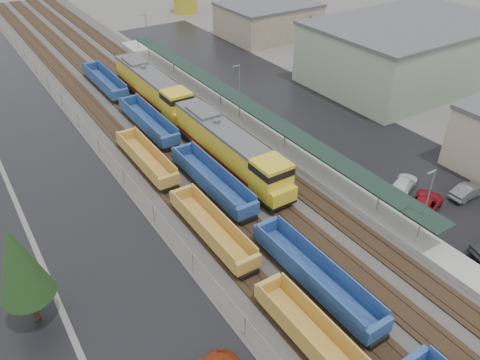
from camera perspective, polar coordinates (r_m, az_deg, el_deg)
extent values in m
cube|color=#302D2B|center=(68.91, -11.41, 8.28)|extent=(20.00, 160.00, 0.08)
cube|color=black|center=(67.18, -16.13, 7.02)|extent=(2.60, 160.00, 0.15)
cube|color=#473326|center=(66.97, -16.72, 6.93)|extent=(0.08, 160.00, 0.07)
cube|color=#473326|center=(67.31, -15.57, 7.27)|extent=(0.08, 160.00, 0.07)
cube|color=black|center=(68.25, -12.97, 7.93)|extent=(2.60, 160.00, 0.15)
cube|color=#473326|center=(68.00, -13.54, 7.85)|extent=(0.08, 160.00, 0.07)
cube|color=#473326|center=(68.42, -12.42, 8.17)|extent=(0.08, 160.00, 0.07)
cube|color=black|center=(69.53, -9.90, 8.79)|extent=(2.60, 160.00, 0.15)
cube|color=#473326|center=(69.24, -10.46, 8.72)|extent=(0.08, 160.00, 0.07)
cube|color=#473326|center=(69.74, -9.37, 9.02)|extent=(0.08, 160.00, 0.07)
cube|color=black|center=(71.02, -6.95, 9.59)|extent=(2.60, 160.00, 0.15)
cube|color=#473326|center=(70.69, -7.48, 9.54)|extent=(0.08, 160.00, 0.07)
cube|color=#473326|center=(71.26, -6.43, 9.81)|extent=(0.08, 160.00, 0.07)
cube|color=black|center=(65.68, -23.46, 4.69)|extent=(10.00, 160.00, 0.02)
cube|color=black|center=(69.85, 6.56, 9.07)|extent=(16.00, 100.00, 0.02)
cube|color=#9E9B93|center=(64.57, -0.07, 7.49)|extent=(3.00, 80.00, 0.70)
cylinder|color=gray|center=(47.72, 16.53, -2.27)|extent=(0.16, 0.16, 2.40)
cylinder|color=gray|center=(56.66, 5.47, 5.13)|extent=(0.16, 0.16, 2.40)
cylinder|color=gray|center=(67.78, -2.41, 10.22)|extent=(0.16, 0.16, 2.40)
cylinder|color=gray|center=(80.17, -8.11, 13.70)|extent=(0.16, 0.16, 2.40)
cylinder|color=gray|center=(93.33, -12.35, 16.14)|extent=(0.16, 0.16, 2.40)
cube|color=black|center=(63.36, -0.07, 9.80)|extent=(2.60, 65.00, 0.15)
cylinder|color=gray|center=(44.25, 21.65, -3.19)|extent=(0.12, 0.12, 8.00)
cube|color=gray|center=(41.81, 22.32, 0.87)|extent=(1.00, 0.15, 0.12)
cylinder|color=gray|center=(63.04, -0.07, 10.47)|extent=(0.12, 0.12, 8.00)
cube|color=gray|center=(61.36, -0.48, 13.72)|extent=(1.00, 0.15, 0.12)
cylinder|color=gray|center=(88.27, -11.22, 16.71)|extent=(0.12, 0.12, 8.00)
cube|color=gray|center=(87.07, -11.83, 19.09)|extent=(1.00, 0.15, 0.12)
cylinder|color=gray|center=(35.73, 0.63, -17.43)|extent=(0.08, 0.08, 2.00)
cylinder|color=gray|center=(40.48, -5.74, -9.94)|extent=(0.08, 0.08, 2.00)
cylinder|color=gray|center=(46.13, -10.46, -4.08)|extent=(0.08, 0.08, 2.00)
cylinder|color=gray|center=(52.40, -14.05, 0.47)|extent=(0.08, 0.08, 2.00)
cylinder|color=gray|center=(59.09, -16.85, 4.02)|extent=(0.08, 0.08, 2.00)
cylinder|color=gray|center=(66.07, -19.09, 6.83)|extent=(0.08, 0.08, 2.00)
cylinder|color=gray|center=(73.26, -20.91, 9.08)|extent=(0.08, 0.08, 2.00)
cylinder|color=gray|center=(80.61, -22.42, 10.93)|extent=(0.08, 0.08, 2.00)
cylinder|color=gray|center=(88.06, -23.69, 12.45)|extent=(0.08, 0.08, 2.00)
cylinder|color=gray|center=(95.61, -24.78, 13.74)|extent=(0.08, 0.08, 2.00)
cylinder|color=gray|center=(103.22, -25.71, 14.83)|extent=(0.08, 0.08, 2.00)
cylinder|color=gray|center=(110.89, -26.52, 15.76)|extent=(0.08, 0.08, 2.00)
cylinder|color=gray|center=(118.60, -27.23, 16.58)|extent=(0.08, 0.08, 2.00)
cube|color=gray|center=(65.66, -19.25, 7.60)|extent=(0.05, 160.00, 0.05)
cube|color=#98A88E|center=(81.34, 19.71, 14.35)|extent=(30.00, 20.00, 9.00)
cube|color=#59595B|center=(80.05, 20.37, 17.53)|extent=(30.60, 20.40, 0.50)
cube|color=gray|center=(101.08, 3.45, 18.79)|extent=(18.00, 14.00, 6.00)
cube|color=#59595B|center=(100.30, 3.51, 20.58)|extent=(18.36, 14.28, 0.50)
cylinder|color=#332316|center=(39.64, -23.85, -13.94)|extent=(0.50, 0.50, 2.70)
cone|color=black|center=(36.67, -25.44, -9.10)|extent=(3.96, 3.96, 6.30)
cylinder|color=#332316|center=(80.36, 8.13, 13.44)|extent=(0.50, 0.50, 3.00)
cone|color=black|center=(78.80, 8.43, 16.85)|extent=(4.40, 4.40, 7.00)
cube|color=black|center=(54.13, -1.56, 2.59)|extent=(3.24, 21.60, 0.43)
cube|color=gold|center=(54.02, -2.19, 4.75)|extent=(3.02, 17.28, 3.24)
cube|color=gold|center=(47.15, 3.80, 0.30)|extent=(3.24, 3.46, 3.67)
cube|color=black|center=(46.56, 3.85, 1.41)|extent=(3.29, 3.51, 0.76)
cube|color=gold|center=(46.50, 5.17, -1.91)|extent=(3.02, 1.08, 1.51)
cube|color=#59595B|center=(53.20, -2.23, 6.38)|extent=(3.08, 17.28, 0.38)
cube|color=maroon|center=(54.00, -3.56, 3.11)|extent=(0.04, 17.28, 0.38)
cube|color=maroon|center=(55.35, -0.81, 4.00)|extent=(0.04, 17.28, 0.38)
cube|color=black|center=(54.35, -1.55, 2.20)|extent=(2.38, 6.48, 0.65)
cube|color=black|center=(49.05, 3.10, -1.55)|extent=(2.59, 4.32, 0.54)
cube|color=black|center=(60.04, -5.37, 5.43)|extent=(2.59, 4.32, 0.54)
cylinder|color=#59595B|center=(53.89, -2.84, 7.13)|extent=(0.76, 0.76, 0.54)
cube|color=#59595B|center=(56.46, -4.54, 8.29)|extent=(2.59, 4.32, 0.54)
cube|color=black|center=(70.97, -10.66, 9.89)|extent=(3.24, 21.60, 0.43)
cube|color=gold|center=(71.20, -11.18, 11.52)|extent=(3.02, 17.28, 3.24)
cube|color=gold|center=(63.05, -7.70, 9.12)|extent=(3.24, 3.46, 3.67)
cube|color=black|center=(62.62, -7.77, 10.02)|extent=(3.29, 3.51, 0.76)
cube|color=gold|center=(61.91, -6.81, 7.60)|extent=(3.02, 1.08, 1.51)
cube|color=#59595B|center=(70.59, -11.33, 12.82)|extent=(3.08, 17.28, 0.38)
cube|color=maroon|center=(71.19, -12.20, 10.26)|extent=(0.04, 17.28, 0.38)
cube|color=maroon|center=(72.22, -9.94, 10.86)|extent=(0.04, 17.28, 0.38)
cube|color=black|center=(71.14, -10.62, 9.57)|extent=(2.38, 6.48, 0.65)
cube|color=black|center=(64.77, -7.88, 7.46)|extent=(2.59, 4.32, 0.54)
cube|color=black|center=(77.65, -12.95, 11.46)|extent=(2.59, 4.32, 0.54)
cylinder|color=#59595B|center=(71.42, -11.71, 13.30)|extent=(0.76, 0.76, 0.54)
cube|color=#59595B|center=(74.31, -12.72, 13.93)|extent=(2.59, 4.32, 0.54)
cube|color=#B98833|center=(35.39, 9.55, -19.31)|extent=(2.39, 11.73, 0.23)
cube|color=#B98833|center=(34.22, 8.15, -19.39)|extent=(0.14, 11.73, 1.66)
cube|color=#B98833|center=(35.28, 11.15, -17.59)|extent=(0.14, 11.73, 1.66)
cube|color=#B98833|center=(37.80, 3.48, -12.77)|extent=(2.39, 0.46, 1.29)
cube|color=black|center=(38.13, 4.02, -14.31)|extent=(1.84, 2.03, 0.46)
cube|color=#B98833|center=(43.71, -3.46, -6.26)|extent=(2.39, 11.73, 0.23)
cube|color=#B98833|center=(42.77, -4.84, -5.93)|extent=(0.14, 11.73, 1.66)
cube|color=#B98833|center=(43.62, -2.19, -4.90)|extent=(0.14, 11.73, 1.66)
cube|color=#B98833|center=(39.43, 1.00, -10.28)|extent=(2.39, 0.46, 1.29)
cube|color=#B98833|center=(47.62, -7.15, -1.71)|extent=(2.39, 0.46, 1.29)
cube|color=black|center=(40.45, 0.47, -10.69)|extent=(1.84, 2.03, 0.46)
cube|color=black|center=(47.68, -6.72, -2.99)|extent=(1.84, 2.03, 0.46)
cube|color=#B98833|center=(54.92, -11.33, 2.27)|extent=(2.39, 11.73, 0.23)
cube|color=#B98833|center=(54.17, -12.54, 2.66)|extent=(0.14, 11.73, 1.66)
cube|color=#B98833|center=(54.85, -10.33, 3.36)|extent=(0.14, 11.73, 1.66)
cube|color=#B98833|center=(49.79, -8.64, -0.11)|extent=(2.39, 0.46, 1.29)
cube|color=#B98833|center=(59.62, -13.73, 5.31)|extent=(2.39, 0.46, 1.29)
cube|color=black|center=(50.80, -8.87, -0.64)|extent=(1.84, 2.03, 0.46)
cube|color=black|center=(59.51, -13.38, 4.29)|extent=(1.84, 2.03, 0.46)
cube|color=navy|center=(39.62, 9.05, -11.79)|extent=(2.53, 13.26, 0.24)
cube|color=navy|center=(38.40, 7.76, -11.62)|extent=(0.15, 13.26, 1.75)
cube|color=navy|center=(39.65, 10.51, -10.17)|extent=(0.15, 13.26, 1.75)
cube|color=navy|center=(36.21, 16.50, -17.18)|extent=(2.53, 0.49, 1.36)
cube|color=navy|center=(42.98, 3.18, -5.82)|extent=(2.53, 0.49, 1.36)
cube|color=black|center=(37.19, 15.46, -17.51)|extent=(1.95, 2.14, 0.49)
cube|color=black|center=(43.19, 3.67, -7.30)|extent=(1.95, 2.14, 0.49)
cube|color=navy|center=(50.03, -3.44, -0.41)|extent=(2.53, 13.26, 0.24)
cube|color=navy|center=(49.06, -4.70, 0.00)|extent=(0.15, 13.26, 1.75)
cube|color=navy|center=(50.05, -2.27, 0.84)|extent=(0.15, 13.26, 1.75)
cube|color=navy|center=(44.90, 0.93, -3.78)|extent=(2.53, 0.49, 1.36)
cube|color=navy|center=(54.84, -7.06, 3.53)|extent=(2.53, 0.49, 1.36)
cube|color=black|center=(45.94, 0.44, -4.31)|extent=(1.95, 2.14, 0.49)
cube|color=black|center=(54.80, -6.66, 2.35)|extent=(1.95, 2.14, 0.49)
cube|color=navy|center=(63.18, -11.12, 6.70)|extent=(2.53, 13.26, 0.24)
cube|color=navy|center=(62.41, -12.23, 7.12)|extent=(0.15, 13.26, 1.75)
cube|color=navy|center=(63.19, -10.19, 7.70)|extent=(0.15, 13.26, 1.75)
cube|color=navy|center=(57.24, -8.44, 4.78)|extent=(2.53, 0.49, 1.36)
cube|color=navy|center=(68.73, -13.49, 9.30)|extent=(2.53, 0.49, 1.36)
cube|color=black|center=(58.26, -8.65, 4.21)|extent=(1.95, 2.14, 0.49)
cube|color=black|center=(68.53, -13.17, 8.37)|extent=(1.95, 2.14, 0.49)
cube|color=navy|center=(77.69, -16.15, 11.21)|extent=(2.53, 13.26, 0.24)
cube|color=navy|center=(77.07, -17.11, 11.58)|extent=(0.15, 13.26, 1.75)
cube|color=navy|center=(77.70, -15.40, 12.04)|extent=(0.15, 13.26, 1.75)
cube|color=navy|center=(71.37, -14.40, 10.09)|extent=(2.53, 0.49, 1.36)
cube|color=navy|center=(83.64, -17.81, 13.02)|extent=(2.53, 0.49, 1.36)
cube|color=black|center=(72.34, -14.48, 9.56)|extent=(1.95, 2.14, 0.49)
cube|color=black|center=(83.34, -17.54, 12.27)|extent=(1.95, 2.14, 0.49)
cylinder|color=gold|center=(120.30, -6.68, 20.98)|extent=(5.76, 5.76, 5.76)
imported|color=maroon|center=(50.54, 21.56, -2.72)|extent=(4.46, 6.28, 1.59)
imported|color=silver|center=(53.14, 19.33, -0.42)|extent=(3.57, 5.16, 1.39)
imported|color=#57595C|center=(54.47, 26.03, -1.21)|extent=(1.57, 4.46, 1.47)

